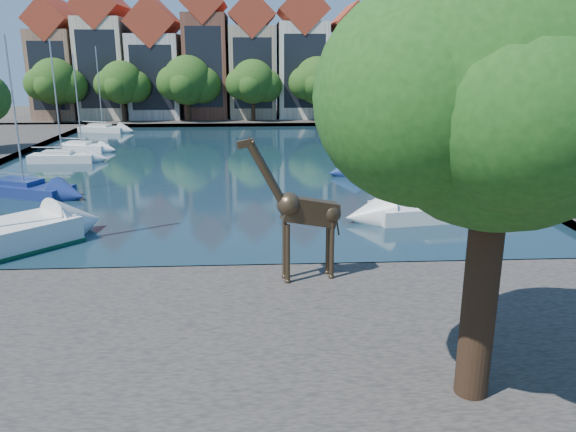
% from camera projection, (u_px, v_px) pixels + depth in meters
% --- Properties ---
extents(ground, '(160.00, 160.00, 0.00)m').
position_uv_depth(ground, '(198.00, 277.00, 22.06)').
color(ground, '#38332B').
rests_on(ground, ground).
extents(water_basin, '(38.00, 50.00, 0.08)m').
position_uv_depth(water_basin, '(228.00, 164.00, 45.09)').
color(water_basin, black).
rests_on(water_basin, ground).
extents(near_quay, '(50.00, 14.00, 0.50)m').
position_uv_depth(near_quay, '(173.00, 366.00, 15.27)').
color(near_quay, '#44403B').
rests_on(near_quay, ground).
extents(far_quay, '(60.00, 16.00, 0.50)m').
position_uv_depth(far_quay, '(239.00, 118.00, 75.74)').
color(far_quay, '#44403B').
rests_on(far_quay, ground).
extents(right_quay, '(14.00, 52.00, 0.50)m').
position_uv_depth(right_quay, '(531.00, 158.00, 46.36)').
color(right_quay, '#44403B').
rests_on(right_quay, ground).
extents(plane_tree, '(8.32, 6.40, 10.62)m').
position_uv_depth(plane_tree, '(507.00, 92.00, 11.71)').
color(plane_tree, '#332114').
rests_on(plane_tree, near_quay).
extents(townhouse_west_end, '(5.44, 9.18, 14.93)m').
position_uv_depth(townhouse_west_end, '(59.00, 64.00, 72.55)').
color(townhouse_west_end, '#8B644B').
rests_on(townhouse_west_end, far_quay).
extents(townhouse_west_mid, '(5.94, 9.18, 16.79)m').
position_uv_depth(townhouse_west_mid, '(106.00, 57.00, 72.63)').
color(townhouse_west_mid, beige).
rests_on(townhouse_west_mid, far_quay).
extents(townhouse_west_inner, '(6.43, 9.18, 15.15)m').
position_uv_depth(townhouse_west_inner, '(157.00, 64.00, 73.22)').
color(townhouse_west_inner, beige).
rests_on(townhouse_west_inner, far_quay).
extents(townhouse_center, '(5.44, 9.18, 16.93)m').
position_uv_depth(townhouse_center, '(207.00, 56.00, 73.28)').
color(townhouse_center, brown).
rests_on(townhouse_center, far_quay).
extents(townhouse_east_inner, '(5.94, 9.18, 15.79)m').
position_uv_depth(townhouse_east_inner, '(253.00, 61.00, 73.78)').
color(townhouse_east_inner, tan).
rests_on(townhouse_east_inner, far_quay).
extents(townhouse_east_mid, '(6.43, 9.18, 16.65)m').
position_uv_depth(townhouse_east_mid, '(302.00, 58.00, 74.02)').
color(townhouse_east_mid, beige).
rests_on(townhouse_east_mid, far_quay).
extents(townhouse_east_end, '(5.44, 9.18, 14.43)m').
position_uv_depth(townhouse_east_end, '(351.00, 66.00, 74.65)').
color(townhouse_east_end, brown).
rests_on(townhouse_east_end, far_quay).
extents(far_tree_far_west, '(7.28, 5.60, 7.68)m').
position_uv_depth(far_tree_far_west, '(55.00, 83.00, 67.93)').
color(far_tree_far_west, '#332114').
rests_on(far_tree_far_west, far_quay).
extents(far_tree_west, '(6.76, 5.20, 7.36)m').
position_uv_depth(far_tree_west, '(122.00, 84.00, 68.39)').
color(far_tree_west, '#332114').
rests_on(far_tree_west, far_quay).
extents(far_tree_mid_west, '(7.80, 6.00, 8.00)m').
position_uv_depth(far_tree_mid_west, '(188.00, 82.00, 68.76)').
color(far_tree_mid_west, '#332114').
rests_on(far_tree_mid_west, far_quay).
extents(far_tree_mid_east, '(7.02, 5.40, 7.52)m').
position_uv_depth(far_tree_mid_east, '(254.00, 83.00, 69.23)').
color(far_tree_mid_east, '#332114').
rests_on(far_tree_mid_east, far_quay).
extents(far_tree_east, '(7.54, 5.80, 7.84)m').
position_uv_depth(far_tree_east, '(318.00, 82.00, 69.63)').
color(far_tree_east, '#332114').
rests_on(far_tree_east, far_quay).
extents(far_tree_far_east, '(6.76, 5.20, 7.36)m').
position_uv_depth(far_tree_far_east, '(382.00, 83.00, 70.10)').
color(far_tree_far_east, '#332114').
rests_on(far_tree_far_east, far_quay).
extents(giraffe_statue, '(3.65, 1.11, 5.24)m').
position_uv_depth(giraffe_statue, '(302.00, 211.00, 19.93)').
color(giraffe_statue, '#3A2C1D').
rests_on(giraffe_statue, near_quay).
extents(sailboat_left_b, '(6.45, 4.31, 9.52)m').
position_uv_depth(sailboat_left_b, '(24.00, 187.00, 34.59)').
color(sailboat_left_b, navy).
rests_on(sailboat_left_b, water_basin).
extents(sailboat_left_c, '(5.10, 1.80, 9.54)m').
position_uv_depth(sailboat_left_c, '(62.00, 156.00, 45.38)').
color(sailboat_left_c, silver).
rests_on(sailboat_left_c, water_basin).
extents(sailboat_left_d, '(4.78, 2.59, 8.51)m').
position_uv_depth(sailboat_left_d, '(82.00, 146.00, 50.53)').
color(sailboat_left_d, white).
rests_on(sailboat_left_d, water_basin).
extents(sailboat_left_e, '(5.61, 3.26, 9.31)m').
position_uv_depth(sailboat_left_e, '(103.00, 128.00, 63.34)').
color(sailboat_left_e, silver).
rests_on(sailboat_left_e, water_basin).
extents(sailboat_right_a, '(7.79, 3.72, 12.32)m').
position_uv_depth(sailboat_right_a, '(443.00, 206.00, 29.83)').
color(sailboat_right_a, silver).
rests_on(sailboat_right_a, water_basin).
extents(sailboat_right_b, '(7.04, 4.35, 8.42)m').
position_uv_depth(sailboat_right_b, '(387.00, 166.00, 41.64)').
color(sailboat_right_b, navy).
rests_on(sailboat_right_b, water_basin).
extents(sailboat_right_c, '(6.28, 3.75, 11.53)m').
position_uv_depth(sailboat_right_c, '(414.00, 155.00, 45.20)').
color(sailboat_right_c, silver).
rests_on(sailboat_right_c, water_basin).
extents(sailboat_right_d, '(4.62, 2.11, 8.26)m').
position_uv_depth(sailboat_right_d, '(376.00, 140.00, 54.10)').
color(sailboat_right_d, silver).
rests_on(sailboat_right_d, water_basin).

